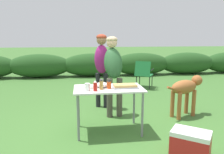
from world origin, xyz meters
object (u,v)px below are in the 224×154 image
Objects in this scene: paper_cup_stack at (87,87)px; spice_jar at (101,85)px; folding_table at (109,92)px; cooler_box at (190,143)px; mixing_bowl at (102,85)px; camp_chair_green_behind_table at (144,73)px; food_tray at (125,86)px; ketchup_bottle at (95,86)px; standing_person_in_navy_coat at (102,62)px; hot_sauce_bottle at (109,84)px; plate_stack at (88,87)px; standing_person_in_gray_fleece at (113,67)px; dog at (186,89)px.

paper_cup_stack is 0.70× the size of spice_jar.
cooler_box is (0.96, -0.90, -0.49)m from folding_table.
mixing_bowl is 0.25× the size of camp_chair_green_behind_table.
food_tray is 0.71× the size of cooler_box.
paper_cup_stack is 0.12m from ketchup_bottle.
cooler_box is at bearing -41.91° from mixing_bowl.
standing_person_in_navy_coat reaches higher than food_tray.
standing_person_in_navy_coat reaches higher than hot_sauce_bottle.
mixing_bowl is at bearing 5.62° from plate_stack.
cooler_box is at bearing -46.21° from standing_person_in_navy_coat.
mixing_bowl is 0.26m from ketchup_bottle.
standing_person_in_gray_fleece is at bearing -50.74° from standing_person_in_navy_coat.
plate_stack reaches higher than folding_table.
paper_cup_stack is 0.14× the size of camp_chair_green_behind_table.
hot_sauce_bottle reaches higher than camp_chair_green_behind_table.
dog is at bearing -6.34° from standing_person_in_navy_coat.
folding_table is 1.66m from dog.
ketchup_bottle is at bearing -118.79° from standing_person_in_gray_fleece.
mixing_bowl is (-0.10, 0.06, 0.12)m from folding_table.
food_tray is 2.46× the size of ketchup_bottle.
food_tray is 3.59× the size of paper_cup_stack.
spice_jar is (0.20, -0.14, 0.06)m from plate_stack.
plate_stack is at bearing 84.17° from paper_cup_stack.
folding_table is 0.86m from standing_person_in_gray_fleece.
spice_jar is (-0.13, -0.10, 0.16)m from folding_table.
hot_sauce_bottle is 0.25× the size of cooler_box.
folding_table is 3.27m from camp_chair_green_behind_table.
camp_chair_green_behind_table reaches higher than plate_stack.
ketchup_bottle reaches higher than food_tray.
spice_jar is 0.19× the size of camp_chair_green_behind_table.
folding_table is at bearing -30.04° from mixing_bowl.
food_tray is 0.44× the size of dog.
ketchup_bottle is 0.29× the size of cooler_box.
hot_sauce_bottle is 0.86× the size of ketchup_bottle.
folding_table is 1.34m from standing_person_in_navy_coat.
plate_stack is 0.22× the size of dog.
paper_cup_stack is (-0.34, -0.14, 0.13)m from folding_table.
folding_table is at bearing 86.66° from hot_sauce_bottle.
food_tray reaches higher than plate_stack.
mixing_bowl is at bearing -97.08° from dog.
standing_person_in_gray_fleece reaches higher than paper_cup_stack.
standing_person_in_gray_fleece is 2.54m from camp_chair_green_behind_table.
camp_chair_green_behind_table is (1.67, 3.10, -0.35)m from ketchup_bottle.
standing_person_in_gray_fleece is at bearing -27.10° from cooler_box.
hot_sauce_bottle is (0.09, -0.11, 0.03)m from mixing_bowl.
standing_person_in_gray_fleece reaches higher than cooler_box.
paper_cup_stack is at bearing -95.83° from plate_stack.
hot_sauce_bottle is 1.44m from cooler_box.
folding_table is 0.15m from hot_sauce_bottle.
mixing_bowl reaches higher than cooler_box.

